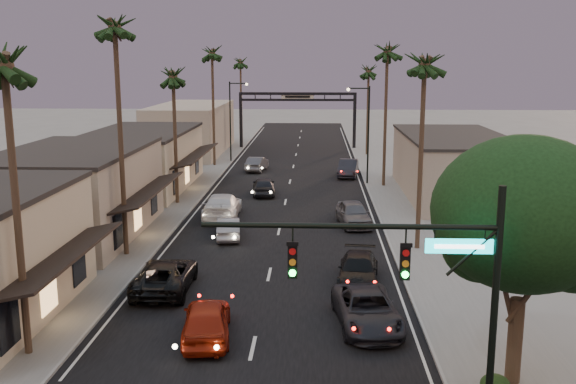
# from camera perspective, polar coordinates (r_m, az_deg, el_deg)

# --- Properties ---
(ground) EXTENTS (200.00, 200.00, 0.00)m
(ground) POSITION_cam_1_polar(r_m,az_deg,el_deg) (54.79, -0.08, -0.23)
(ground) COLOR slate
(ground) RESTS_ON ground
(road) EXTENTS (14.00, 120.00, 0.02)m
(road) POSITION_cam_1_polar(r_m,az_deg,el_deg) (59.69, 0.14, 0.75)
(road) COLOR black
(road) RESTS_ON ground
(sidewalk_left) EXTENTS (5.00, 92.00, 0.12)m
(sidewalk_left) POSITION_cam_1_polar(r_m,az_deg,el_deg) (67.58, -7.69, 1.96)
(sidewalk_left) COLOR slate
(sidewalk_left) RESTS_ON ground
(sidewalk_right) EXTENTS (5.00, 92.00, 0.12)m
(sidewalk_right) POSITION_cam_1_polar(r_m,az_deg,el_deg) (66.89, 8.55, 1.84)
(sidewalk_right) COLOR slate
(sidewalk_right) RESTS_ON ground
(storefront_mid) EXTENTS (8.00, 14.00, 5.50)m
(storefront_mid) POSITION_cam_1_polar(r_m,az_deg,el_deg) (43.31, -18.42, -0.27)
(storefront_mid) COLOR gray
(storefront_mid) RESTS_ON ground
(storefront_far) EXTENTS (8.00, 16.00, 5.00)m
(storefront_far) POSITION_cam_1_polar(r_m,az_deg,el_deg) (58.34, -12.87, 2.69)
(storefront_far) COLOR #BCB190
(storefront_far) RESTS_ON ground
(storefront_dist) EXTENTS (8.00, 20.00, 6.00)m
(storefront_dist) POSITION_cam_1_polar(r_m,az_deg,el_deg) (80.50, -8.59, 5.57)
(storefront_dist) COLOR gray
(storefront_dist) RESTS_ON ground
(building_right) EXTENTS (8.00, 18.00, 5.00)m
(building_right) POSITION_cam_1_polar(r_m,az_deg,el_deg) (55.50, 14.52, 2.17)
(building_right) COLOR gray
(building_right) RESTS_ON ground
(traffic_signal) EXTENTS (8.51, 0.22, 7.80)m
(traffic_signal) POSITION_cam_1_polar(r_m,az_deg,el_deg) (18.88, 12.39, -7.52)
(traffic_signal) COLOR black
(traffic_signal) RESTS_ON ground
(corner_tree) EXTENTS (6.20, 6.20, 8.80)m
(corner_tree) POSITION_cam_1_polar(r_m,az_deg,el_deg) (22.77, 20.46, -2.36)
(corner_tree) COLOR #38281C
(corner_tree) RESTS_ON ground
(arch) EXTENTS (15.20, 0.40, 7.27)m
(arch) POSITION_cam_1_polar(r_m,az_deg,el_deg) (83.81, 0.86, 7.67)
(arch) COLOR black
(arch) RESTS_ON ground
(streetlight_right) EXTENTS (2.13, 0.30, 9.00)m
(streetlight_right) POSITION_cam_1_polar(r_m,az_deg,el_deg) (59.04, 6.90, 5.77)
(streetlight_right) COLOR black
(streetlight_right) RESTS_ON ground
(streetlight_left) EXTENTS (2.13, 0.30, 9.00)m
(streetlight_left) POSITION_cam_1_polar(r_m,az_deg,el_deg) (72.43, -4.95, 6.86)
(streetlight_left) COLOR black
(streetlight_left) RESTS_ON ground
(palm_la) EXTENTS (3.20, 3.20, 13.20)m
(palm_la) POSITION_cam_1_polar(r_m,az_deg,el_deg) (25.14, -24.01, 11.20)
(palm_la) COLOR #38281C
(palm_la) RESTS_ON ground
(palm_lb) EXTENTS (3.20, 3.20, 15.20)m
(palm_lb) POSITION_cam_1_polar(r_m,az_deg,el_deg) (37.33, -15.19, 14.55)
(palm_lb) COLOR #38281C
(palm_lb) RESTS_ON ground
(palm_lc) EXTENTS (3.20, 3.20, 12.20)m
(palm_lc) POSITION_cam_1_polar(r_m,az_deg,el_deg) (50.80, -10.20, 10.56)
(palm_lc) COLOR #38281C
(palm_lc) RESTS_ON ground
(palm_ld) EXTENTS (3.20, 3.20, 14.20)m
(palm_ld) POSITION_cam_1_polar(r_m,az_deg,el_deg) (69.48, -6.78, 12.47)
(palm_ld) COLOR #38281C
(palm_ld) RESTS_ON ground
(palm_ra) EXTENTS (3.20, 3.20, 13.20)m
(palm_ra) POSITION_cam_1_polar(r_m,az_deg,el_deg) (38.09, 12.08, 11.70)
(palm_ra) COLOR #38281C
(palm_ra) RESTS_ON ground
(palm_rb) EXTENTS (3.20, 3.20, 14.20)m
(palm_rb) POSITION_cam_1_polar(r_m,az_deg,el_deg) (57.93, 8.84, 12.63)
(palm_rb) COLOR #38281C
(palm_rb) RESTS_ON ground
(palm_rc) EXTENTS (3.20, 3.20, 12.20)m
(palm_rc) POSITION_cam_1_polar(r_m,az_deg,el_deg) (77.83, 7.19, 10.92)
(palm_rc) COLOR #38281C
(palm_rc) RESTS_ON ground
(palm_far) EXTENTS (3.20, 3.20, 13.20)m
(palm_far) POSITION_cam_1_polar(r_m,az_deg,el_deg) (92.21, -4.25, 11.66)
(palm_far) COLOR #38281C
(palm_far) RESTS_ON ground
(oncoming_red) EXTENTS (2.46, 4.94, 1.62)m
(oncoming_red) POSITION_cam_1_polar(r_m,az_deg,el_deg) (26.91, -7.25, -11.19)
(oncoming_red) COLOR maroon
(oncoming_red) RESTS_ON ground
(oncoming_pickup) EXTENTS (2.72, 5.67, 1.56)m
(oncoming_pickup) POSITION_cam_1_polar(r_m,az_deg,el_deg) (32.55, -10.85, -7.29)
(oncoming_pickup) COLOR black
(oncoming_pickup) RESTS_ON ground
(oncoming_silver) EXTENTS (1.97, 4.28, 1.36)m
(oncoming_silver) POSITION_cam_1_polar(r_m,az_deg,el_deg) (41.40, -5.33, -3.19)
(oncoming_silver) COLOR gray
(oncoming_silver) RESTS_ON ground
(oncoming_white) EXTENTS (2.65, 6.17, 1.77)m
(oncoming_white) POSITION_cam_1_polar(r_m,az_deg,el_deg) (46.81, -5.87, -1.22)
(oncoming_white) COLOR silver
(oncoming_white) RESTS_ON ground
(oncoming_dgrey) EXTENTS (2.26, 4.73, 1.56)m
(oncoming_dgrey) POSITION_cam_1_polar(r_m,az_deg,el_deg) (54.58, -2.17, 0.55)
(oncoming_dgrey) COLOR black
(oncoming_dgrey) RESTS_ON ground
(oncoming_grey_far) EXTENTS (2.17, 4.68, 1.49)m
(oncoming_grey_far) POSITION_cam_1_polar(r_m,az_deg,el_deg) (66.66, -2.78, 2.51)
(oncoming_grey_far) COLOR #454549
(oncoming_grey_far) RESTS_ON ground
(curbside_near) EXTENTS (3.11, 5.69, 1.51)m
(curbside_near) POSITION_cam_1_polar(r_m,az_deg,el_deg) (28.07, 7.04, -10.32)
(curbside_near) COLOR black
(curbside_near) RESTS_ON ground
(curbside_black) EXTENTS (2.47, 5.06, 1.42)m
(curbside_black) POSITION_cam_1_polar(r_m,az_deg,el_deg) (33.24, 6.27, -6.87)
(curbside_black) COLOR black
(curbside_black) RESTS_ON ground
(curbside_grey) EXTENTS (2.64, 5.14, 1.67)m
(curbside_grey) POSITION_cam_1_polar(r_m,az_deg,el_deg) (44.64, 5.85, -1.91)
(curbside_grey) COLOR #4E4F53
(curbside_grey) RESTS_ON ground
(curbside_far) EXTENTS (2.39, 5.24, 1.67)m
(curbside_far) POSITION_cam_1_polar(r_m,az_deg,el_deg) (63.63, 5.36, 2.13)
(curbside_far) COLOR black
(curbside_far) RESTS_ON ground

